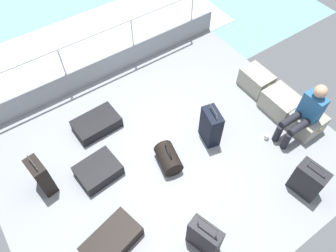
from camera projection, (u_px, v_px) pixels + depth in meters
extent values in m
cube|color=gray|center=(169.00, 156.00, 5.20)|extent=(4.40, 5.20, 0.06)
cube|color=gray|center=(103.00, 68.00, 6.06)|extent=(0.06, 5.20, 0.45)
cylinder|color=silver|center=(65.00, 72.00, 5.60)|extent=(0.04, 0.04, 1.00)
cylinder|color=silver|center=(133.00, 42.00, 6.07)|extent=(0.04, 0.04, 1.00)
cylinder|color=silver|center=(191.00, 17.00, 6.54)|extent=(0.04, 0.04, 1.00)
cylinder|color=silver|center=(96.00, 34.00, 5.43)|extent=(0.04, 4.16, 0.04)
cube|color=white|center=(77.00, 50.00, 7.21)|extent=(2.40, 7.28, 0.01)
cube|color=gray|center=(256.00, 80.00, 5.91)|extent=(0.56, 0.40, 0.37)
torus|color=tan|center=(246.00, 68.00, 6.00)|extent=(0.02, 0.12, 0.12)
torus|color=tan|center=(268.00, 87.00, 5.71)|extent=(0.02, 0.12, 0.12)
cube|color=gray|center=(281.00, 103.00, 5.59)|extent=(0.60, 0.48, 0.37)
torus|color=tan|center=(269.00, 89.00, 5.68)|extent=(0.02, 0.12, 0.12)
torus|color=tan|center=(296.00, 112.00, 5.38)|extent=(0.02, 0.12, 0.12)
cube|color=gray|center=(305.00, 122.00, 5.36)|extent=(0.53, 0.49, 0.35)
torus|color=tan|center=(294.00, 108.00, 5.44)|extent=(0.02, 0.12, 0.12)
torus|color=tan|center=(320.00, 130.00, 5.17)|extent=(0.02, 0.12, 0.12)
cube|color=#26598C|center=(312.00, 107.00, 5.01)|extent=(0.34, 0.20, 0.48)
sphere|color=tan|center=(321.00, 91.00, 4.72)|extent=(0.20, 0.20, 0.20)
cylinder|color=black|center=(299.00, 127.00, 5.03)|extent=(0.12, 0.40, 0.12)
cylinder|color=black|center=(286.00, 141.00, 5.13)|extent=(0.11, 0.11, 0.35)
cylinder|color=black|center=(290.00, 120.00, 5.11)|extent=(0.12, 0.40, 0.12)
cylinder|color=black|center=(278.00, 133.00, 5.22)|extent=(0.11, 0.11, 0.35)
cube|color=black|center=(98.00, 170.00, 4.89)|extent=(0.55, 0.67, 0.21)
cube|color=green|center=(115.00, 159.00, 5.01)|extent=(0.05, 0.01, 0.08)
cube|color=black|center=(97.00, 124.00, 5.43)|extent=(0.51, 0.77, 0.20)
cube|color=green|center=(116.00, 112.00, 5.53)|extent=(0.05, 0.01, 0.08)
cube|color=black|center=(308.00, 180.00, 4.60)|extent=(0.46, 0.31, 0.56)
cylinder|color=#A5A8AD|center=(309.00, 163.00, 4.38)|extent=(0.02, 0.02, 0.12)
cylinder|color=#A5A8AD|center=(326.00, 175.00, 4.27)|extent=(0.02, 0.02, 0.12)
cylinder|color=#2D2D2D|center=(319.00, 166.00, 4.27)|extent=(0.27, 0.06, 0.02)
cube|color=silver|center=(314.00, 173.00, 4.62)|extent=(0.05, 0.01, 0.08)
cube|color=black|center=(211.00, 126.00, 5.11)|extent=(0.43, 0.30, 0.65)
cylinder|color=#A5A8AD|center=(210.00, 106.00, 4.88)|extent=(0.02, 0.02, 0.09)
cylinder|color=#A5A8AD|center=(217.00, 117.00, 4.75)|extent=(0.02, 0.02, 0.09)
cylinder|color=#2D2D2D|center=(214.00, 110.00, 4.78)|extent=(0.25, 0.08, 0.02)
cube|color=white|center=(218.00, 122.00, 5.08)|extent=(0.05, 0.02, 0.08)
cube|color=black|center=(112.00, 241.00, 4.26)|extent=(0.61, 0.85, 0.22)
cube|color=silver|center=(133.00, 219.00, 4.42)|extent=(0.05, 0.02, 0.08)
cube|color=black|center=(204.00, 237.00, 4.11)|extent=(0.47, 0.31, 0.59)
cylinder|color=#A5A8AD|center=(198.00, 220.00, 3.83)|extent=(0.02, 0.02, 0.21)
cylinder|color=#A5A8AD|center=(217.00, 233.00, 3.73)|extent=(0.02, 0.02, 0.21)
cylinder|color=#2D2D2D|center=(208.00, 223.00, 3.70)|extent=(0.27, 0.10, 0.02)
cube|color=green|center=(210.00, 226.00, 4.01)|extent=(0.05, 0.02, 0.08)
cube|color=black|center=(41.00, 176.00, 4.59)|extent=(0.37, 0.23, 0.65)
cylinder|color=#A5A8AD|center=(29.00, 158.00, 4.34)|extent=(0.02, 0.02, 0.09)
cylinder|color=#A5A8AD|center=(36.00, 168.00, 4.24)|extent=(0.02, 0.02, 0.09)
cylinder|color=#2D2D2D|center=(31.00, 161.00, 4.25)|extent=(0.23, 0.05, 0.02)
cube|color=green|center=(44.00, 167.00, 4.50)|extent=(0.05, 0.01, 0.08)
cylinder|color=black|center=(168.00, 158.00, 4.96)|extent=(0.53, 0.40, 0.31)
torus|color=black|center=(168.00, 153.00, 4.83)|extent=(0.26, 0.07, 0.26)
cylinder|color=white|center=(267.00, 137.00, 5.33)|extent=(0.08, 0.08, 0.10)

